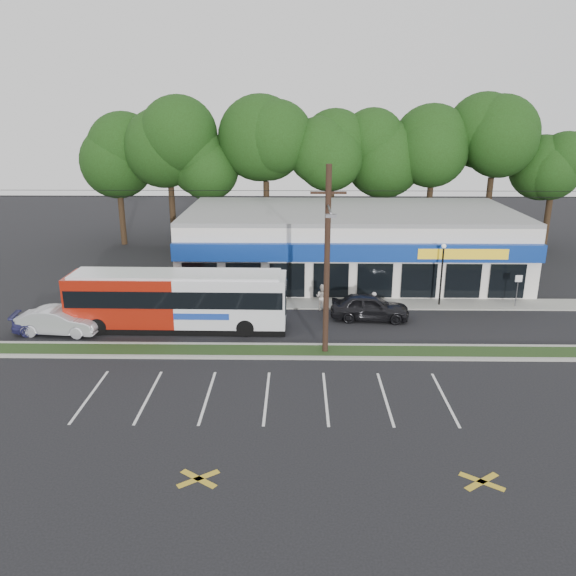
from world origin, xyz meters
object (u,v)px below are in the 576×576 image
at_px(car_dark, 370,307).
at_px(utility_pole, 324,256).
at_px(pedestrian_b, 322,297).
at_px(sign_post, 518,285).
at_px(pedestrian_a, 373,304).
at_px(lamp_post, 442,267).
at_px(car_silver, 59,321).
at_px(metrobus, 178,299).
at_px(car_blue, 51,322).

bearing_deg(car_dark, utility_pole, 153.04).
bearing_deg(utility_pole, pedestrian_b, 87.76).
bearing_deg(sign_post, pedestrian_a, -168.51).
distance_m(lamp_post, car_dark, 5.92).
xyz_separation_m(lamp_post, car_silver, (-23.38, -5.30, -1.89)).
distance_m(metrobus, car_blue, 7.55).
relative_size(utility_pole, pedestrian_a, 30.20).
bearing_deg(lamp_post, sign_post, -2.58).
distance_m(sign_post, pedestrian_a, 9.94).
bearing_deg(sign_post, metrobus, -169.31).
bearing_deg(sign_post, lamp_post, 177.42).
relative_size(car_blue, pedestrian_b, 2.44).
xyz_separation_m(car_blue, pedestrian_a, (19.29, 2.82, 0.21)).
relative_size(utility_pole, metrobus, 3.88).
distance_m(lamp_post, metrobus, 17.15).
bearing_deg(utility_pole, car_silver, 170.40).
distance_m(utility_pole, sign_post, 15.71).
bearing_deg(sign_post, utility_pole, -149.85).
bearing_deg(pedestrian_b, metrobus, 49.50).
xyz_separation_m(sign_post, car_blue, (-29.00, -4.79, -0.93)).
bearing_deg(metrobus, pedestrian_b, 21.77).
relative_size(metrobus, car_silver, 2.72).
xyz_separation_m(lamp_post, pedestrian_b, (-7.90, -0.93, -1.79)).
distance_m(utility_pole, car_dark, 7.68).
bearing_deg(utility_pole, car_dark, 58.85).
height_order(sign_post, pedestrian_a, sign_post).
height_order(car_dark, car_silver, car_dark).
relative_size(lamp_post, sign_post, 1.91).
relative_size(sign_post, car_blue, 0.52).
relative_size(metrobus, car_dark, 2.66).
height_order(pedestrian_a, pedestrian_b, pedestrian_b).
bearing_deg(car_dark, pedestrian_a, -29.81).
bearing_deg(car_blue, pedestrian_a, -88.97).
height_order(metrobus, pedestrian_a, metrobus).
distance_m(lamp_post, pedestrian_b, 8.15).
relative_size(car_dark, car_blue, 1.13).
distance_m(car_dark, pedestrian_b, 3.36).
xyz_separation_m(sign_post, pedestrian_a, (-9.71, -1.97, -0.73)).
xyz_separation_m(utility_pole, car_blue, (-15.83, 2.86, -4.79)).
height_order(metrobus, car_dark, metrobus).
height_order(sign_post, metrobus, metrobus).
distance_m(sign_post, car_blue, 29.41).
height_order(car_silver, pedestrian_b, pedestrian_b).
distance_m(lamp_post, car_blue, 24.60).
distance_m(metrobus, car_silver, 6.94).
bearing_deg(utility_pole, lamp_post, 43.95).
relative_size(car_silver, pedestrian_a, 2.86).
bearing_deg(car_dark, pedestrian_b, 64.31).
bearing_deg(sign_post, car_dark, -166.59).
bearing_deg(lamp_post, utility_pole, -136.05).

